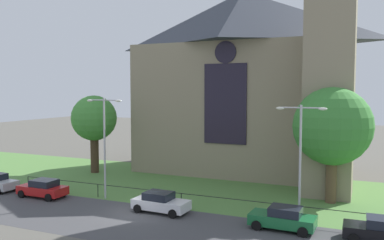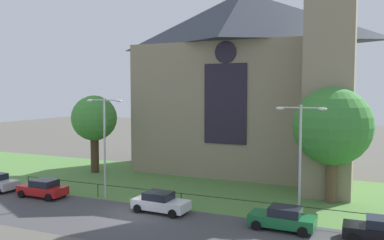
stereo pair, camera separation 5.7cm
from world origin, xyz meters
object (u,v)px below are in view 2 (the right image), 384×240
(parked_car_red, at_px, (43,188))
(parked_car_green, at_px, (283,218))
(church_building, at_px, (248,79))
(parked_car_black, at_px, (381,231))
(streetlamp_near, at_px, (104,135))
(streetlamp_far, at_px, (300,148))
(tree_left_far, at_px, (94,119))
(parked_car_white, at_px, (160,202))
(tree_right_near, at_px, (332,127))

(parked_car_red, xyz_separation_m, parked_car_green, (20.26, -0.09, 0.00))
(church_building, bearing_deg, parked_car_black, -53.52)
(parked_car_black, bearing_deg, church_building, -54.45)
(streetlamp_near, distance_m, streetlamp_far, 15.90)
(streetlamp_near, bearing_deg, tree_left_far, 130.88)
(parked_car_black, bearing_deg, streetlamp_far, -21.34)
(parked_car_green, bearing_deg, parked_car_white, 0.72)
(streetlamp_far, distance_m, parked_car_red, 21.54)
(parked_car_red, relative_size, parked_car_black, 0.99)
(tree_right_near, bearing_deg, streetlamp_near, -160.64)
(church_building, height_order, parked_car_red, church_building)
(parked_car_red, relative_size, parked_car_green, 0.99)
(streetlamp_near, relative_size, parked_car_black, 2.00)
(church_building, distance_m, parked_car_green, 21.53)
(tree_left_far, bearing_deg, streetlamp_near, -49.12)
(streetlamp_near, bearing_deg, tree_right_near, 19.36)
(parked_car_green, bearing_deg, streetlamp_near, -4.89)
(streetlamp_near, height_order, parked_car_green, streetlamp_near)
(parked_car_white, height_order, parked_car_green, same)
(church_building, relative_size, parked_car_green, 6.10)
(tree_right_near, relative_size, streetlamp_far, 1.15)
(church_building, xyz_separation_m, parked_car_red, (-12.85, -17.74, -9.53))
(streetlamp_near, height_order, parked_car_red, streetlamp_near)
(parked_car_white, bearing_deg, tree_right_near, 36.93)
(church_building, bearing_deg, parked_car_green, -67.42)
(church_building, distance_m, streetlamp_near, 18.44)
(church_building, relative_size, streetlamp_far, 3.22)
(streetlamp_far, height_order, parked_car_black, streetlamp_far)
(streetlamp_far, xyz_separation_m, parked_car_green, (-0.74, -1.83, -4.41))
(tree_left_far, distance_m, parked_car_red, 11.86)
(tree_right_near, distance_m, parked_car_red, 24.52)
(parked_car_black, bearing_deg, parked_car_green, -1.46)
(streetlamp_far, relative_size, parked_car_white, 1.89)
(parked_car_black, bearing_deg, streetlamp_near, -6.07)
(tree_right_near, xyz_separation_m, streetlamp_near, (-17.47, -6.14, -0.80))
(streetlamp_near, relative_size, parked_car_red, 2.01)
(parked_car_black, bearing_deg, tree_right_near, -67.37)
(parked_car_red, height_order, parked_car_green, same)
(parked_car_red, xyz_separation_m, parked_car_black, (26.07, -0.14, 0.00))
(streetlamp_near, xyz_separation_m, parked_car_white, (6.06, -1.63, -4.61))
(tree_right_near, bearing_deg, tree_left_far, 174.24)
(church_building, bearing_deg, tree_left_far, -154.28)
(streetlamp_near, height_order, parked_car_black, streetlamp_near)
(tree_right_near, distance_m, streetlamp_far, 6.41)
(tree_right_near, xyz_separation_m, parked_car_black, (3.50, -8.02, -5.41))
(tree_right_near, xyz_separation_m, parked_car_white, (-11.41, -7.77, -5.41))
(streetlamp_far, bearing_deg, tree_right_near, 75.67)
(streetlamp_far, relative_size, parked_car_black, 1.91)
(church_building, xyz_separation_m, streetlamp_near, (-7.74, -16.00, -4.92))
(parked_car_black, bearing_deg, parked_car_white, -1.92)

